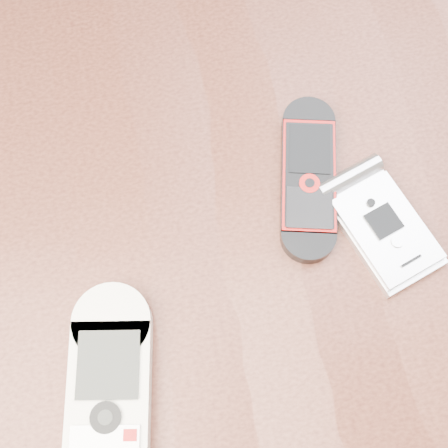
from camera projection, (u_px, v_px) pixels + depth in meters
ground at (221, 359)px, 1.17m from camera, size 4.00×4.00×0.00m
table at (219, 268)px, 0.56m from camera, size 1.20×0.80×0.75m
nokia_white at (108, 408)px, 0.41m from camera, size 0.08×0.17×0.02m
nokia_black_red at (308, 177)px, 0.47m from camera, size 0.07×0.14×0.01m
motorola_razr at (384, 227)px, 0.45m from camera, size 0.08×0.11×0.02m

